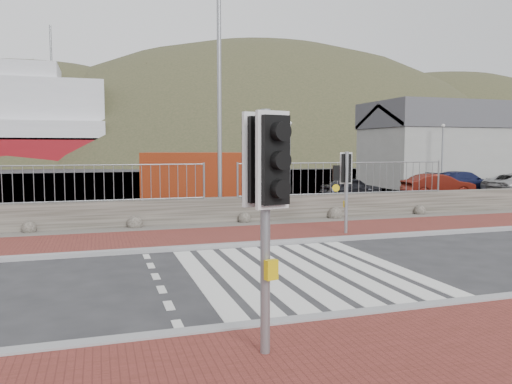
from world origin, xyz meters
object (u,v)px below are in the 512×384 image
object	(u,v)px
streetlight	(223,82)
car_c	(462,182)
traffic_signal_far	(346,175)
car_b	(438,186)
traffic_signal_near	(265,181)
car_a	(352,188)
shipping_container	(199,175)

from	to	relation	value
streetlight	car_c	distance (m)	17.90
traffic_signal_far	car_b	bearing A→B (deg)	-122.61
traffic_signal_near	car_b	bearing A→B (deg)	33.13
streetlight	car_b	world-z (taller)	streetlight
traffic_signal_far	streetlight	xyz separation A→B (m)	(-2.67, 4.47, 3.21)
car_a	car_c	bearing A→B (deg)	-85.87
streetlight	shipping_container	bearing A→B (deg)	64.44
car_b	traffic_signal_far	bearing A→B (deg)	139.89
traffic_signal_far	car_c	xyz separation A→B (m)	(13.44, 10.92, -1.19)
car_a	car_b	size ratio (longest dim) A/B	0.86
traffic_signal_far	car_b	size ratio (longest dim) A/B	0.66
shipping_container	car_a	distance (m)	8.12
car_c	shipping_container	bearing A→B (deg)	72.18
traffic_signal_near	car_c	distance (m)	26.32
car_a	car_c	size ratio (longest dim) A/B	0.74
streetlight	car_c	size ratio (longest dim) A/B	2.00
traffic_signal_far	streetlight	distance (m)	6.11
shipping_container	car_b	size ratio (longest dim) A/B	1.52
streetlight	shipping_container	size ratio (longest dim) A/B	1.55
car_b	car_c	distance (m)	3.42
traffic_signal_near	traffic_signal_far	xyz separation A→B (m)	(5.13, 7.67, -0.40)
streetlight	car_b	size ratio (longest dim) A/B	2.34
shipping_container	car_a	bearing A→B (deg)	-1.18
car_a	car_c	world-z (taller)	car_c
traffic_signal_near	car_b	world-z (taller)	traffic_signal_near
traffic_signal_far	shipping_container	distance (m)	12.97
traffic_signal_near	traffic_signal_far	distance (m)	9.23
car_a	car_c	distance (m)	7.80
traffic_signal_far	car_c	size ratio (longest dim) A/B	0.57
streetlight	shipping_container	xyz separation A→B (m)	(0.74, 8.34, -3.84)
car_a	car_b	xyz separation A→B (m)	(4.78, -0.82, 0.07)
car_c	traffic_signal_far	bearing A→B (deg)	118.28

